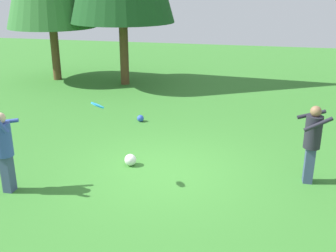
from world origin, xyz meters
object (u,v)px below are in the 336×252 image
Objects in this scene: ball_white at (130,160)px; person_catcher at (312,138)px; person_thrower at (4,145)px; frisbee at (98,105)px; ball_blue at (140,118)px.

person_catcher is at bearing 0.47° from ball_white.
frisbee is (1.71, 0.68, 0.73)m from person_thrower.
frisbee is at bearing 0.00° from person_thrower.
ball_blue is (-0.36, 4.07, -1.62)m from frisbee.
ball_blue is at bearing 95.02° from frisbee.
ball_white is (-3.90, -0.03, -0.86)m from person_catcher.
person_thrower reaches higher than frisbee.
ball_blue is at bearing 102.08° from ball_white.
frisbee is 1.79× the size of ball_blue.
person_catcher is 6.17× the size of ball_white.
person_catcher reaches higher than ball_white.
ball_blue is (1.36, 4.74, -0.89)m from person_thrower.
frisbee is 1.36× the size of ball_white.
ball_white is (2.01, 1.69, -0.85)m from person_thrower.
frisbee is (-4.19, -1.04, 0.73)m from person_catcher.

